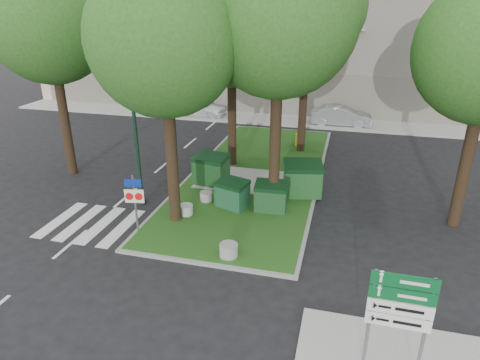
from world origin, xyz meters
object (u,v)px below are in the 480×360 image
(street_lamp, at_px, (134,119))
(directional_sign, at_px, (399,310))
(tree_street_left, at_px, (49,9))
(car_silver, at_px, (341,116))
(dumpster_b, at_px, (232,194))
(bollard_mid, at_px, (206,196))
(litter_bin, at_px, (299,140))
(tree_median_near_left, at_px, (166,24))
(bollard_left, at_px, (186,210))
(dumpster_c, at_px, (271,197))
(bollard_right, at_px, (229,250))
(dumpster_d, at_px, (303,179))
(traffic_sign_pole, at_px, (135,197))
(car_white, at_px, (197,107))
(tree_median_mid, at_px, (233,25))
(tree_median_near_right, at_px, (283,2))
(dumpster_a, at_px, (211,169))

(street_lamp, relative_size, directional_sign, 2.16)
(tree_street_left, relative_size, directional_sign, 4.03)
(car_silver, bearing_deg, dumpster_b, 163.94)
(bollard_mid, distance_m, litter_bin, 8.91)
(dumpster_b, relative_size, street_lamp, 0.25)
(tree_median_near_left, bearing_deg, bollard_left, 69.03)
(dumpster_c, bearing_deg, directional_sign, -64.49)
(bollard_right, height_order, street_lamp, street_lamp)
(dumpster_b, height_order, litter_bin, dumpster_b)
(dumpster_d, xyz_separation_m, directional_sign, (3.13, -9.33, 1.08))
(bollard_mid, height_order, traffic_sign_pole, traffic_sign_pole)
(car_white, bearing_deg, tree_median_mid, -149.02)
(tree_median_near_right, relative_size, dumpster_a, 6.73)
(street_lamp, bearing_deg, dumpster_c, 6.04)
(tree_median_mid, xyz_separation_m, dumpster_d, (3.91, -3.02, -6.12))
(bollard_left, height_order, car_white, car_white)
(dumpster_d, height_order, litter_bin, dumpster_d)
(street_lamp, bearing_deg, bollard_mid, 15.75)
(traffic_sign_pole, bearing_deg, dumpster_b, 33.65)
(bollard_left, height_order, bollard_right, bollard_right)
(tree_street_left, distance_m, dumpster_c, 12.61)
(tree_median_near_left, bearing_deg, tree_street_left, 153.43)
(dumpster_d, xyz_separation_m, car_silver, (1.17, 12.23, -0.17))
(tree_median_near_left, distance_m, tree_median_near_right, 4.09)
(traffic_sign_pole, bearing_deg, dumpster_a, 64.45)
(tree_median_near_left, xyz_separation_m, car_silver, (5.58, 15.71, -6.63))
(dumpster_d, bearing_deg, bollard_mid, -169.43)
(dumpster_c, distance_m, bollard_mid, 2.86)
(tree_median_mid, height_order, dumpster_a, tree_median_mid)
(directional_sign, bearing_deg, tree_median_near_left, 142.93)
(bollard_right, relative_size, street_lamp, 0.10)
(tree_median_near_right, height_order, car_silver, tree_median_near_right)
(tree_median_mid, distance_m, street_lamp, 6.84)
(dumpster_d, distance_m, traffic_sign_pole, 7.30)
(dumpster_a, bearing_deg, tree_street_left, -169.05)
(bollard_right, relative_size, car_white, 0.14)
(bollard_mid, bearing_deg, traffic_sign_pole, -117.51)
(tree_street_left, distance_m, car_white, 14.12)
(dumpster_c, xyz_separation_m, traffic_sign_pole, (-4.45, -2.95, 0.81))
(dumpster_c, xyz_separation_m, bollard_left, (-3.20, -1.24, -0.38))
(dumpster_b, bearing_deg, dumpster_c, 21.94)
(dumpster_a, height_order, traffic_sign_pole, traffic_sign_pole)
(tree_median_near_left, height_order, car_silver, tree_median_near_left)
(litter_bin, xyz_separation_m, street_lamp, (-5.49, -9.17, 3.22))
(dumpster_d, xyz_separation_m, bollard_right, (-1.77, -5.54, -0.52))
(traffic_sign_pole, bearing_deg, street_lamp, 101.73)
(bollard_left, xyz_separation_m, traffic_sign_pole, (-1.25, -1.71, 1.19))
(tree_median_near_right, bearing_deg, tree_median_near_left, -150.26)
(tree_street_left, xyz_separation_m, street_lamp, (4.90, -2.41, -3.95))
(tree_median_near_right, relative_size, litter_bin, 15.90)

